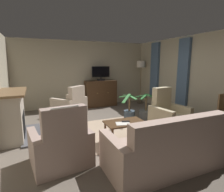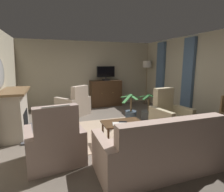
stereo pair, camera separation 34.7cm
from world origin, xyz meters
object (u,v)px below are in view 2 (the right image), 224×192
Objects in this scene: potted_plant_tall_palm_by_window at (148,114)px; cat at (70,132)px; folded_newspaper at (120,124)px; tv_remote at (123,122)px; armchair_in_far_corner at (74,106)px; armchair_facing_sofa at (170,118)px; potted_plant_small_fern_corner at (131,115)px; coffee_table at (122,125)px; floor_lamp at (147,68)px; tv_cabinet at (106,94)px; sofa_floral at (160,152)px; fireplace at (16,114)px; armchair_near_window at (55,144)px; television at (106,73)px.

cat is (-2.43, -0.50, -0.09)m from potted_plant_tall_palm_by_window.
potted_plant_tall_palm_by_window reaches higher than folded_newspaper.
tv_remote is 0.13m from folded_newspaper.
armchair_facing_sofa is at bearing -46.11° from armchair_in_far_corner.
armchair_in_far_corner reaches higher than potted_plant_small_fern_corner.
floor_lamp reaches higher than coffee_table.
folded_newspaper is (-0.76, -3.50, -0.03)m from tv_cabinet.
coffee_table is at bearing -169.39° from armchair_facing_sofa.
potted_plant_tall_palm_by_window is (1.20, 2.41, -0.15)m from sofa_floral.
folded_newspaper is at bearing -123.89° from potted_plant_small_fern_corner.
potted_plant_small_fern_corner is at bearing -87.82° from tv_cabinet.
folded_newspaper is (-0.10, -0.09, 0.06)m from coffee_table.
fireplace is at bearing 135.32° from sofa_floral.
armchair_in_far_corner reaches higher than tv_remote.
tv_cabinet is 2.03m from floor_lamp.
floor_lamp is (3.83, 3.59, 1.17)m from armchair_near_window.
coffee_table is 1.20m from sofa_floral.
armchair_facing_sofa is 1.34× the size of potted_plant_tall_palm_by_window.
coffee_table is 1.39m from potted_plant_small_fern_corner.
potted_plant_tall_palm_by_window is 2.48m from cat.
tv_remote is 1.46m from armchair_facing_sofa.
armchair_near_window is 1.78× the size of cat.
potted_plant_tall_palm_by_window is at bearing 29.93° from armchair_near_window.
fireplace is 3.64m from tv_cabinet.
coffee_table is 0.43× the size of sofa_floral.
tv_cabinet is at bearing 79.03° from coffee_table.
potted_plant_tall_palm_by_window is 2.59m from floor_lamp.
tv_cabinet is at bearing 103.83° from armchair_facing_sofa.
potted_plant_small_fern_corner is at bearing -1.47° from fireplace.
sofa_floral reaches higher than coffee_table.
armchair_facing_sofa is (1.53, 0.36, -0.13)m from folded_newspaper.
folded_newspaper is at bearing 104.22° from sofa_floral.
armchair_near_window is (-1.33, -0.29, -0.13)m from folded_newspaper.
fireplace is 1.98× the size of television.
tv_cabinet is 3.48m from tv_remote.
coffee_table is at bearing -34.96° from cat.
armchair_facing_sofa reaches higher than tv_cabinet.
armchair_in_far_corner is at bearing 79.56° from cat.
armchair_facing_sofa is 0.90× the size of armchair_in_far_corner.
folded_newspaper is 4.27m from floor_lamp.
tv_cabinet is 4.12× the size of folded_newspaper.
floor_lamp is at bearing 63.09° from sofa_floral.
potted_plant_small_fern_corner reaches higher than cat.
fireplace is 8.40× the size of tv_remote.
potted_plant_tall_palm_by_window is at bearing 60.96° from tv_remote.
sofa_floral is 3.26× the size of cat.
sofa_floral is at bearing -58.96° from folded_newspaper.
coffee_table is (2.26, -1.24, -0.13)m from fireplace.
coffee_table is at bearing 14.96° from armchair_near_window.
fireplace reaches higher than armchair_in_far_corner.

